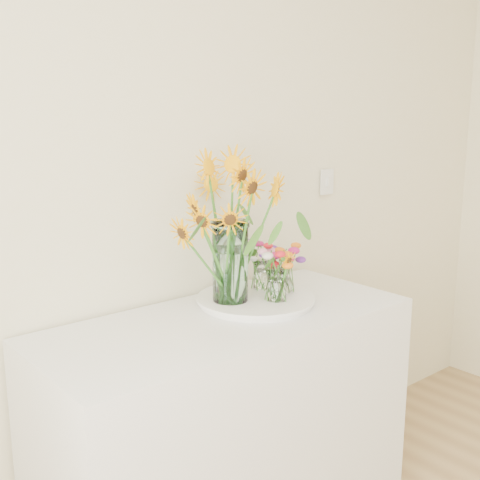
% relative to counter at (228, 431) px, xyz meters
% --- Properties ---
extents(counter, '(1.40, 0.60, 0.90)m').
position_rel_counter_xyz_m(counter, '(0.00, 0.00, 0.00)').
color(counter, white).
rests_on(counter, ground_plane).
extents(tray, '(0.43, 0.43, 0.02)m').
position_rel_counter_xyz_m(tray, '(0.18, 0.05, 0.46)').
color(tray, white).
rests_on(tray, counter).
extents(mason_jar, '(0.16, 0.16, 0.31)m').
position_rel_counter_xyz_m(mason_jar, '(0.07, 0.08, 0.63)').
color(mason_jar, '#CBFCFA').
rests_on(mason_jar, tray).
extents(sunflower_bouquet, '(1.04, 1.04, 0.57)m').
position_rel_counter_xyz_m(sunflower_bouquet, '(0.07, 0.08, 0.76)').
color(sunflower_bouquet, '#FCA605').
rests_on(sunflower_bouquet, tray).
extents(small_vase_a, '(0.09, 0.09, 0.13)m').
position_rel_counter_xyz_m(small_vase_a, '(0.21, -0.03, 0.54)').
color(small_vase_a, white).
rests_on(small_vase_a, tray).
extents(wildflower_posy_a, '(0.19, 0.19, 0.22)m').
position_rel_counter_xyz_m(wildflower_posy_a, '(0.21, -0.03, 0.58)').
color(wildflower_posy_a, orange).
rests_on(wildflower_posy_a, tray).
extents(small_vase_b, '(0.10, 0.10, 0.11)m').
position_rel_counter_xyz_m(small_vase_b, '(0.30, 0.02, 0.53)').
color(small_vase_b, white).
rests_on(small_vase_b, tray).
extents(wildflower_posy_b, '(0.21, 0.21, 0.20)m').
position_rel_counter_xyz_m(wildflower_posy_b, '(0.30, 0.02, 0.58)').
color(wildflower_posy_b, orange).
rests_on(wildflower_posy_b, tray).
extents(small_vase_c, '(0.08, 0.08, 0.12)m').
position_rel_counter_xyz_m(small_vase_c, '(0.27, 0.12, 0.53)').
color(small_vase_c, white).
rests_on(small_vase_c, tray).
extents(wildflower_posy_c, '(0.20, 0.20, 0.21)m').
position_rel_counter_xyz_m(wildflower_posy_c, '(0.27, 0.12, 0.58)').
color(wildflower_posy_c, orange).
rests_on(wildflower_posy_c, tray).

